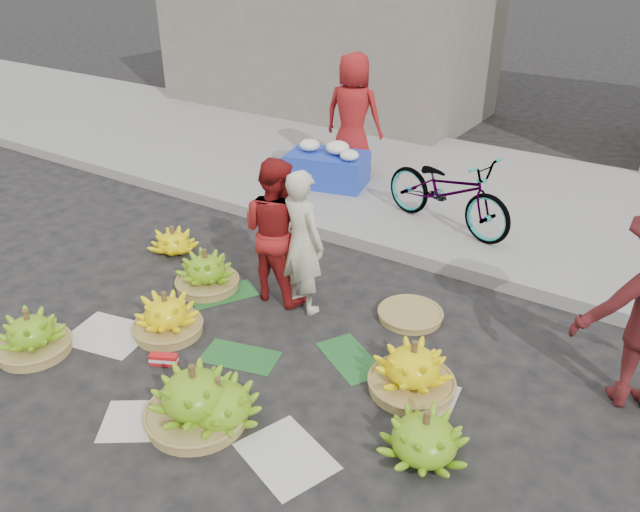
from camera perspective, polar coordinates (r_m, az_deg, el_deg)
The scene contains 22 objects.
ground at distance 5.51m, azimuth -5.16°, elevation -8.47°, with size 80.00×80.00×0.00m, color black.
curb at distance 7.06m, azimuth 5.86°, elevation 0.89°, with size 40.00×0.25×0.15m, color gray.
sidewalk at distance 8.83m, azimuth 12.33°, elevation 5.94°, with size 40.00×4.00×0.12m, color gray.
building_left at distance 12.70m, azimuth 0.64°, elevation 22.13°, with size 6.00×3.00×4.00m, color gray.
newspaper_scatter at distance 5.05m, azimuth -10.89°, elevation -12.82°, with size 3.20×1.80×0.00m, color silver, non-canonical shape.
banana_leaves at distance 5.69m, azimuth -4.71°, elevation -7.12°, with size 2.00×1.00×0.00m, color #1C5524, non-canonical shape.
banana_bunch_0 at distance 5.76m, azimuth -13.85°, elevation -5.34°, with size 0.63×0.63×0.43m.
banana_bunch_1 at distance 5.89m, azimuth -24.90°, elevation -6.55°, with size 0.61×0.61×0.43m.
banana_bunch_2 at distance 4.75m, azimuth -11.36°, elevation -12.51°, with size 0.78×0.78×0.50m.
banana_bunch_3 at distance 4.74m, azimuth -9.09°, elevation -13.06°, with size 0.69×0.69×0.39m.
banana_bunch_4 at distance 4.48m, azimuth 9.56°, elevation -15.99°, with size 0.65×0.65×0.39m.
banana_bunch_5 at distance 5.00m, azimuth 8.46°, elevation -10.21°, with size 0.71×0.71×0.46m.
banana_bunch_6 at distance 6.38m, azimuth -10.36°, elevation -1.43°, with size 0.62×0.62×0.44m.
banana_bunch_7 at distance 7.18m, azimuth -13.25°, elevation 1.31°, with size 0.55×0.55×0.32m.
basket_spare at distance 5.93m, azimuth 8.25°, elevation -5.36°, with size 0.59×0.59×0.07m, color olive.
incense_stack at distance 5.44m, azimuth -14.10°, elevation -9.15°, with size 0.24×0.08×0.10m, color red.
vendor_cream at distance 5.72m, azimuth -1.66°, elevation 1.28°, with size 0.51×0.34×1.40m, color beige.
vendor_red at distance 5.91m, azimuth -4.11°, elevation 2.35°, with size 0.70×0.54×1.43m, color #A61C19.
flower_table at distance 8.58m, azimuth 0.72°, elevation 8.17°, with size 1.17×0.88×0.61m.
grey_bucket at distance 8.86m, azimuth -3.38°, elevation 8.26°, with size 0.31×0.31×0.35m, color slate.
flower_vendor at distance 8.83m, azimuth 3.05°, elevation 12.74°, with size 0.83×0.54×1.69m, color #A61C19.
bicycle at distance 7.36m, azimuth 11.62°, elevation 5.88°, with size 1.72×0.60×0.90m, color gray.
Camera 1 is at (2.84, -3.43, 3.25)m, focal length 35.00 mm.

